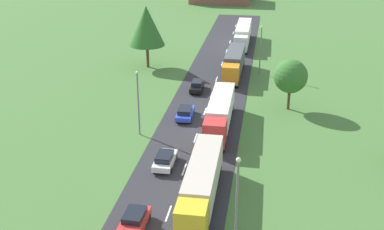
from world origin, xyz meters
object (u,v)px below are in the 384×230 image
Objects in this scene: lamppost_second at (138,100)px; tree_maple at (291,76)px; truck_fourth at (243,34)px; car_fourth at (197,86)px; lamppost_third at (261,47)px; car_lead at (134,221)px; car_second at (165,159)px; truck_lead at (201,183)px; tree_birch at (147,26)px; truck_third at (234,62)px; lamppost_lead at (237,206)px; car_third at (185,112)px; truck_second at (220,112)px.

tree_maple is (17.22, 10.68, 0.16)m from lamppost_second.
truck_fourth is 27.16m from car_fourth.
lamppost_third reaches higher than truck_fourth.
tree_maple is (12.82, -4.65, 3.70)m from car_fourth.
car_second is at bearing 88.57° from car_lead.
truck_lead is at bearing -80.48° from car_fourth.
lamppost_second is at bearing -78.07° from tree_birch.
truck_third is at bearing 60.18° from car_fourth.
lamppost_lead reaches higher than lamppost_third.
lamppost_second is (-4.40, -15.33, 3.54)m from car_fourth.
tree_birch is at bearing 178.05° from lamppost_third.
car_lead is at bearing -90.37° from car_third.
truck_lead reaches higher than truck_second.
truck_fourth is 3.44× the size of car_second.
lamppost_lead is 45.08m from lamppost_third.
lamppost_second is at bearing -111.09° from truck_third.
truck_second is at bearing 20.45° from lamppost_second.
truck_fourth is at bearing 77.72° from lamppost_second.
truck_second is 1.74× the size of lamppost_third.
truck_third is 2.99× the size of car_lead.
car_fourth is at bearing -132.25° from lamppost_third.
car_lead is at bearing -91.43° from car_second.
tree_birch is (-9.77, 19.92, 6.06)m from car_third.
truck_third is at bearing 75.60° from car_third.
car_fourth is at bearing 160.06° from tree_maple.
lamppost_third is at bearing -1.95° from tree_birch.
lamppost_third is at bearing 106.89° from tree_maple.
truck_fourth is at bearing 84.62° from car_second.
lamppost_third is 1.14× the size of tree_maple.
tree_birch reaches higher than car_lead.
truck_second is 2.98× the size of car_third.
tree_maple is at bearing 65.45° from car_lead.
car_lead is 44.52m from tree_birch.
truck_third is at bearing -90.40° from truck_fourth.
lamppost_third is at bearing 84.29° from truck_lead.
car_lead is 43.45m from lamppost_third.
lamppost_lead is (8.20, -13.32, 4.07)m from car_second.
car_third is (-4.74, -36.60, -1.33)m from truck_fourth.
tree_birch is 27.04m from tree_maple.
lamppost_third is (3.80, -17.30, 2.17)m from truck_fourth.
car_second is 33.04m from lamppost_third.
truck_second is at bearing -100.51° from lamppost_third.
car_second is 22.08m from tree_maple.
truck_lead is at bearing -55.04° from lamppost_second.
truck_second is 3.32× the size of car_fourth.
car_third is 21.39m from lamppost_third.
car_lead is 1.03× the size of car_fourth.
truck_lead is 19.20m from car_third.
lamppost_third is at bearing 47.75° from car_fourth.
truck_lead reaches higher than car_second.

